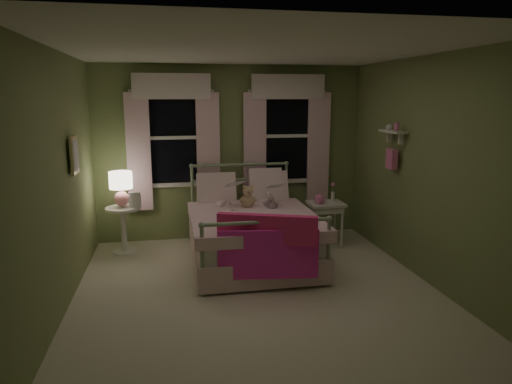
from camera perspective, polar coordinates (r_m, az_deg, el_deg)
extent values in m
plane|color=#F0E6CF|center=(5.24, 0.15, -12.17)|extent=(4.20, 4.20, 0.00)
plane|color=white|center=(4.82, 0.16, 17.39)|extent=(4.20, 4.20, 0.00)
plane|color=#758952|center=(6.92, -3.13, 4.87)|extent=(4.00, 0.00, 4.00)
plane|color=#758952|center=(2.88, 8.07, -5.01)|extent=(4.00, 0.00, 4.00)
plane|color=#758952|center=(4.90, -23.46, 1.08)|extent=(0.00, 4.20, 4.20)
plane|color=#758952|center=(5.59, 20.73, 2.49)|extent=(0.00, 4.20, 4.20)
cube|color=white|center=(5.98, -0.57, -4.84)|extent=(1.44, 1.94, 0.26)
cube|color=white|center=(6.05, -0.57, -7.01)|extent=(1.54, 2.02, 0.30)
cube|color=white|center=(5.79, -0.31, -3.54)|extent=(1.58, 1.75, 0.14)
cylinder|color=#9EB793|center=(5.94, -7.18, -6.26)|extent=(0.04, 1.90, 0.04)
cylinder|color=#9EB793|center=(6.17, 5.78, -5.54)|extent=(0.04, 1.90, 0.04)
cylinder|color=#9EB793|center=(6.80, -7.93, -1.56)|extent=(0.04, 0.04, 1.15)
cylinder|color=#9EB793|center=(7.00, 3.75, -1.08)|extent=(0.04, 0.04, 1.15)
sphere|color=#9EB793|center=(6.69, -8.07, 3.24)|extent=(0.07, 0.07, 0.07)
sphere|color=#9EB793|center=(6.90, 3.81, 3.58)|extent=(0.07, 0.07, 0.07)
cylinder|color=#9EB793|center=(6.76, -2.03, 3.43)|extent=(1.42, 0.04, 0.04)
cylinder|color=#9EB793|center=(6.79, -2.02, 1.59)|extent=(1.38, 0.03, 0.03)
cylinder|color=#9EB793|center=(4.99, -6.72, -8.58)|extent=(0.04, 0.04, 0.80)
cylinder|color=#9EB793|center=(5.27, 9.02, -7.53)|extent=(0.04, 0.04, 0.80)
sphere|color=#9EB793|center=(4.86, -6.83, -4.15)|extent=(0.07, 0.07, 0.07)
sphere|color=#9EB793|center=(5.15, 9.16, -3.33)|extent=(0.07, 0.07, 0.07)
cylinder|color=#9EB793|center=(4.96, 1.40, -3.77)|extent=(1.42, 0.04, 0.04)
cube|color=white|center=(6.51, -4.96, -0.06)|extent=(0.55, 0.32, 0.57)
cube|color=white|center=(6.62, 1.59, 0.19)|extent=(0.55, 0.32, 0.57)
cube|color=white|center=(6.60, 1.17, 0.86)|extent=(0.48, 0.30, 0.51)
cube|color=#E92D75|center=(4.98, 1.39, -4.65)|extent=(1.07, 0.47, 0.32)
cube|color=#F730B5|center=(5.00, 1.55, -7.85)|extent=(1.10, 0.18, 0.55)
imported|color=#F7D1DD|center=(6.25, -3.84, 0.69)|extent=(0.29, 0.22, 0.72)
imported|color=#F7D1DD|center=(6.34, 1.19, 0.69)|extent=(0.35, 0.28, 0.68)
imported|color=beige|center=(6.00, -3.55, 0.54)|extent=(0.22, 0.16, 0.26)
imported|color=beige|center=(6.10, 1.68, 0.34)|extent=(0.21, 0.14, 0.26)
sphere|color=tan|center=(6.18, -1.07, -1.12)|extent=(0.19, 0.19, 0.19)
sphere|color=tan|center=(6.13, -1.04, 0.11)|extent=(0.14, 0.14, 0.14)
sphere|color=tan|center=(6.11, -1.46, 0.60)|extent=(0.05, 0.05, 0.05)
sphere|color=tan|center=(6.13, -0.63, 0.63)|extent=(0.05, 0.05, 0.05)
sphere|color=tan|center=(6.13, -1.76, -1.03)|extent=(0.07, 0.07, 0.07)
sphere|color=tan|center=(6.16, -0.29, -0.97)|extent=(0.07, 0.07, 0.07)
sphere|color=#8C6B51|center=(6.08, -0.95, -0.04)|extent=(0.05, 0.05, 0.05)
cylinder|color=white|center=(6.51, -16.36, -2.02)|extent=(0.46, 0.46, 0.04)
cylinder|color=white|center=(6.59, -16.21, -4.64)|extent=(0.08, 0.08, 0.60)
cylinder|color=white|center=(6.68, -16.06, -7.15)|extent=(0.34, 0.34, 0.03)
sphere|color=#D98088|center=(6.48, -16.43, -0.82)|extent=(0.21, 0.21, 0.21)
cylinder|color=pink|center=(6.46, -16.49, 0.22)|extent=(0.03, 0.03, 0.12)
cylinder|color=#FFEAC6|center=(6.43, -16.56, 1.44)|extent=(0.31, 0.31, 0.23)
imported|color=beige|center=(6.42, -15.55, -1.91)|extent=(0.20, 0.25, 0.02)
cube|color=white|center=(6.61, 8.71, -1.48)|extent=(0.50, 0.40, 0.04)
cube|color=white|center=(6.62, 8.69, -2.07)|extent=(0.44, 0.34, 0.08)
cylinder|color=white|center=(6.49, 7.39, -4.61)|extent=(0.04, 0.04, 0.60)
cylinder|color=white|center=(6.62, 10.69, -4.39)|extent=(0.04, 0.04, 0.60)
cylinder|color=white|center=(6.76, 6.61, -3.91)|extent=(0.04, 0.04, 0.60)
cylinder|color=white|center=(6.89, 9.79, -3.71)|extent=(0.04, 0.04, 0.60)
sphere|color=pink|center=(6.56, 7.91, -0.84)|extent=(0.14, 0.14, 0.14)
cube|color=pink|center=(6.48, 8.16, -1.18)|extent=(0.11, 0.07, 0.04)
cylinder|color=white|center=(6.67, 9.57, -0.58)|extent=(0.05, 0.05, 0.14)
cylinder|color=#4C7F3F|center=(6.65, 9.60, 0.34)|extent=(0.01, 0.01, 0.12)
sphere|color=pink|center=(6.64, 9.62, 0.93)|extent=(0.06, 0.06, 0.06)
cube|color=black|center=(6.82, -10.29, 6.71)|extent=(0.76, 0.02, 1.35)
cube|color=white|center=(6.78, -10.51, 12.60)|extent=(0.84, 0.05, 0.06)
cube|color=white|center=(6.89, -10.07, 0.89)|extent=(0.84, 0.05, 0.06)
cube|color=white|center=(6.81, -13.67, 6.56)|extent=(0.06, 0.05, 1.40)
cube|color=white|center=(6.81, -6.90, 6.81)|extent=(0.06, 0.05, 1.40)
cube|color=white|center=(6.80, -10.29, 6.70)|extent=(0.76, 0.04, 0.05)
cube|color=silver|center=(6.79, -14.46, 4.81)|extent=(0.34, 0.06, 1.70)
cube|color=white|center=(6.80, -5.99, 5.12)|extent=(0.34, 0.06, 1.70)
cube|color=white|center=(6.71, -10.51, 12.87)|extent=(1.10, 0.08, 0.36)
cylinder|color=white|center=(6.75, -10.49, 12.35)|extent=(1.20, 0.03, 0.03)
cube|color=black|center=(7.04, 3.78, 7.02)|extent=(0.76, 0.02, 1.35)
cube|color=white|center=(7.00, 3.90, 12.73)|extent=(0.84, 0.05, 0.06)
cube|color=white|center=(7.11, 3.75, 1.38)|extent=(0.84, 0.05, 0.06)
cube|color=white|center=(6.93, 0.60, 6.97)|extent=(0.06, 0.05, 1.40)
cube|color=white|center=(7.13, 6.96, 7.02)|extent=(0.06, 0.05, 1.40)
cube|color=white|center=(7.02, 3.82, 7.01)|extent=(0.76, 0.04, 0.05)
cube|color=silver|center=(6.89, -0.15, 5.27)|extent=(0.34, 0.06, 1.70)
cube|color=white|center=(7.14, 7.80, 5.39)|extent=(0.34, 0.06, 1.70)
cube|color=white|center=(6.94, 4.05, 12.99)|extent=(1.10, 0.08, 0.36)
cylinder|color=white|center=(6.97, 3.95, 12.49)|extent=(1.20, 0.03, 0.03)
cube|color=white|center=(6.10, 16.71, 7.25)|extent=(0.15, 0.50, 0.03)
cube|color=white|center=(5.99, 17.66, 6.35)|extent=(0.06, 0.03, 0.14)
cube|color=white|center=(6.26, 16.36, 6.64)|extent=(0.06, 0.03, 0.14)
cylinder|color=pink|center=(6.01, 17.18, 7.83)|extent=(0.06, 0.06, 0.10)
sphere|color=white|center=(6.19, 16.31, 7.79)|extent=(0.08, 0.08, 0.08)
cube|color=pink|center=(6.14, 16.60, 4.00)|extent=(0.08, 0.18, 0.26)
cube|color=beige|center=(5.45, -21.77, 4.31)|extent=(0.03, 0.32, 0.42)
cube|color=silver|center=(5.44, -21.62, 4.32)|extent=(0.01, 0.25, 0.34)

